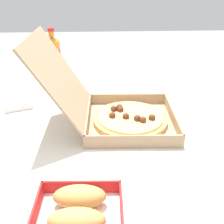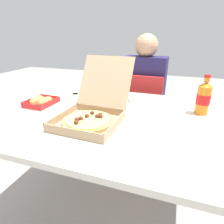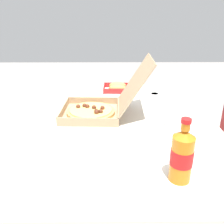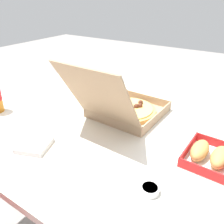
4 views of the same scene
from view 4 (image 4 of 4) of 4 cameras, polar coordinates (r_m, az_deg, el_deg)
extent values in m
cube|color=silver|center=(1.04, -4.03, -2.95)|extent=(1.28, 0.97, 0.03)
cylinder|color=#B7B7BC|center=(1.82, -10.24, -1.99)|extent=(0.05, 0.05, 0.69)
cube|color=tan|center=(1.10, 4.16, -0.13)|extent=(0.31, 0.31, 0.01)
cube|color=tan|center=(1.21, 7.88, 3.54)|extent=(0.30, 0.02, 0.04)
cube|color=tan|center=(1.03, 11.27, -1.23)|extent=(0.02, 0.30, 0.04)
cube|color=tan|center=(1.16, -2.07, 2.84)|extent=(0.02, 0.30, 0.04)
cube|color=tan|center=(0.98, -0.34, -2.28)|extent=(0.30, 0.02, 0.04)
cube|color=tan|center=(0.85, -3.61, 4.11)|extent=(0.31, 0.17, 0.26)
cylinder|color=tan|center=(1.09, 4.18, 0.42)|extent=(0.26, 0.26, 0.02)
cylinder|color=#EAC666|center=(1.09, 4.20, 0.98)|extent=(0.23, 0.23, 0.01)
sphere|color=#562819|center=(1.08, 0.80, 1.48)|extent=(0.02, 0.02, 0.02)
sphere|color=#562819|center=(1.13, 7.15, 2.40)|extent=(0.02, 0.02, 0.02)
sphere|color=#562819|center=(1.06, 0.69, 0.89)|extent=(0.02, 0.02, 0.02)
sphere|color=#562819|center=(1.10, 7.04, 1.61)|extent=(0.02, 0.02, 0.02)
sphere|color=#562819|center=(1.03, 2.73, 0.05)|extent=(0.02, 0.02, 0.02)
sphere|color=#562819|center=(1.08, 1.64, 1.28)|extent=(0.02, 0.02, 0.02)
sphere|color=#562819|center=(1.07, 4.39, 0.90)|extent=(0.02, 0.02, 0.02)
sphere|color=#562819|center=(1.09, 6.07, 1.44)|extent=(0.02, 0.02, 0.02)
cube|color=white|center=(0.87, 22.84, -11.03)|extent=(0.16, 0.20, 0.00)
cube|color=red|center=(0.94, 24.51, -6.98)|extent=(0.15, 0.01, 0.03)
cube|color=red|center=(0.79, 21.36, -13.55)|extent=(0.15, 0.01, 0.03)
cube|color=red|center=(0.87, 18.49, -8.55)|extent=(0.01, 0.19, 0.03)
ellipsoid|color=tan|center=(0.85, 25.34, -10.17)|extent=(0.06, 0.12, 0.05)
ellipsoid|color=tan|center=(0.86, 21.07, -8.88)|extent=(0.06, 0.12, 0.05)
cube|color=white|center=(1.38, -17.14, 4.64)|extent=(0.24, 0.19, 0.00)
cube|color=white|center=(0.91, -18.80, -7.80)|extent=(0.14, 0.14, 0.02)
cylinder|color=white|center=(0.71, 9.42, -18.56)|extent=(0.06, 0.06, 0.02)
cylinder|color=#DBBC66|center=(0.70, 9.46, -18.22)|extent=(0.05, 0.05, 0.01)
camera|label=1|loc=(0.83, 60.68, 11.94)|focal=43.66mm
camera|label=2|loc=(1.85, 5.97, 24.67)|focal=30.35mm
camera|label=3|loc=(1.85, -36.29, 23.53)|focal=39.61mm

